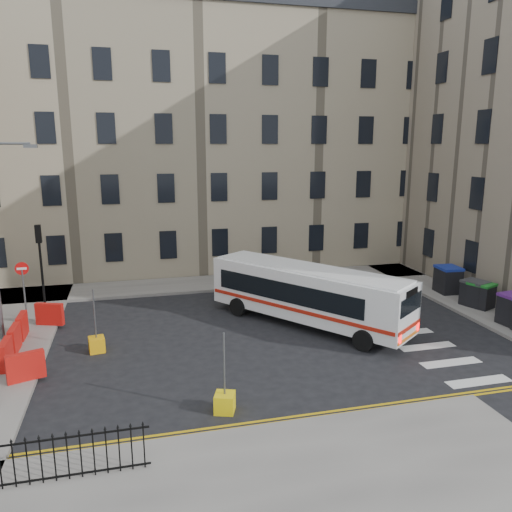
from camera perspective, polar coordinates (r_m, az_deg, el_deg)
name	(u,v)px	position (r m, az deg, el deg)	size (l,w,h in m)	color
ground	(311,331)	(22.55, 6.33, -8.54)	(120.00, 120.00, 0.00)	black
pavement_north	(162,287)	(29.42, -10.73, -3.46)	(36.00, 3.20, 0.15)	slate
pavement_east	(437,290)	(29.95, 19.96, -3.72)	(2.40, 26.00, 0.15)	slate
terrace_north	(134,137)	(35.17, -13.73, 13.10)	(38.30, 10.80, 17.20)	tan
traffic_light_nw	(40,252)	(27.05, -23.46, 0.39)	(0.28, 0.22, 4.10)	black
no_entry_north	(23,278)	(25.39, -25.10, -2.34)	(0.60, 0.08, 3.00)	#595B5E
roadworks_barriers	(25,338)	(21.92, -24.93, -8.50)	(1.66, 6.26, 1.00)	red
bus	(307,293)	(22.86, 5.88, -4.19)	(7.53, 9.09, 2.64)	white
wheelie_bin_c	(481,295)	(27.34, 24.30, -4.08)	(1.35, 1.43, 1.26)	black
wheelie_bin_d	(475,293)	(27.51, 23.71, -3.89)	(1.33, 1.43, 1.29)	black
wheelie_bin_e	(448,279)	(29.35, 21.09, -2.51)	(1.23, 1.39, 1.45)	black
bollard_yellow	(97,344)	(21.21, -17.74, -9.61)	(0.60, 0.60, 0.60)	#EAA20D
bollard_chevron	(225,403)	(16.12, -3.59, -16.39)	(0.60, 0.60, 0.60)	yellow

